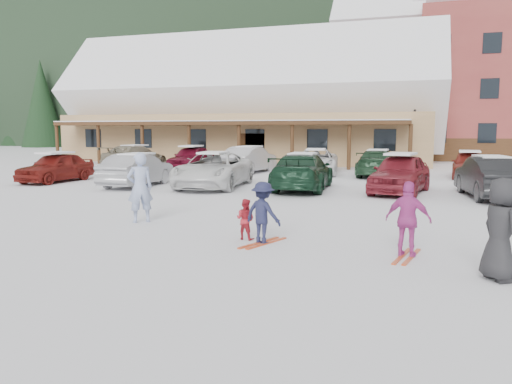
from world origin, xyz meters
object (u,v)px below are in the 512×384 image
(child_navy, at_px, (263,213))
(parked_car_1, at_px, (137,170))
(day_lodge, at_px, (248,111))
(parked_car_3, at_px, (303,172))
(parked_car_11, at_px, (377,163))
(toddler_red, at_px, (245,219))
(parked_car_4, at_px, (400,173))
(parked_car_5, at_px, (490,177))
(lamp_post, at_px, (415,112))
(parked_car_7, at_px, (135,157))
(child_magenta, at_px, (408,220))
(parked_car_10, at_px, (316,162))
(adult_skier, at_px, (140,188))
(parked_car_12, at_px, (469,165))
(parked_car_0, at_px, (56,167))
(parked_car_2, at_px, (213,170))
(parked_car_8, at_px, (191,158))
(bystander_dark, at_px, (501,229))
(parked_car_9, at_px, (250,160))

(child_navy, height_order, parked_car_1, parked_car_1)
(day_lodge, xyz_separation_m, parked_car_3, (8.50, -18.12, -3.19))
(parked_car_3, xyz_separation_m, parked_car_11, (2.51, 7.06, -0.05))
(toddler_red, height_order, parked_car_4, parked_car_4)
(child_navy, height_order, parked_car_5, parked_car_5)
(lamp_post, distance_m, parked_car_11, 8.76)
(child_navy, bearing_deg, parked_car_3, -62.08)
(parked_car_7, bearing_deg, child_magenta, 136.55)
(toddler_red, bearing_deg, parked_car_10, -74.07)
(adult_skier, relative_size, parked_car_7, 0.36)
(lamp_post, distance_m, parked_car_12, 8.60)
(parked_car_12, bearing_deg, parked_car_4, -109.71)
(parked_car_7, relative_size, parked_car_12, 1.27)
(lamp_post, relative_size, child_magenta, 4.33)
(child_navy, bearing_deg, lamp_post, -76.34)
(toddler_red, height_order, parked_car_11, parked_car_11)
(day_lodge, xyz_separation_m, toddler_red, (9.28, -27.69, -3.48))
(parked_car_0, xyz_separation_m, parked_car_12, (18.91, 8.00, -0.01))
(adult_skier, xyz_separation_m, parked_car_1, (-4.62, 7.53, -0.23))
(parked_car_10, bearing_deg, parked_car_0, -152.26)
(parked_car_2, relative_size, parked_car_5, 1.18)
(day_lodge, height_order, parked_car_12, day_lodge)
(parked_car_8, bearing_deg, parked_car_4, -32.52)
(parked_car_5, distance_m, parked_car_8, 17.73)
(parked_car_0, height_order, parked_car_4, parked_car_4)
(parked_car_10, distance_m, parked_car_11, 3.36)
(parked_car_4, xyz_separation_m, parked_car_7, (-16.23, 7.23, -0.02))
(child_magenta, relative_size, parked_car_0, 0.36)
(toddler_red, bearing_deg, bystander_dark, 172.16)
(parked_car_2, relative_size, parked_car_9, 1.18)
(toddler_red, relative_size, parked_car_5, 0.20)
(toddler_red, distance_m, parked_car_7, 21.48)
(parked_car_4, relative_size, parked_car_9, 0.99)
(toddler_red, bearing_deg, parked_car_0, -25.34)
(parked_car_4, distance_m, parked_car_10, 8.48)
(parked_car_5, height_order, parked_car_8, parked_car_5)
(day_lodge, distance_m, toddler_red, 29.41)
(parked_car_1, bearing_deg, toddler_red, 130.93)
(parked_car_5, bearing_deg, parked_car_3, -10.51)
(parked_car_5, xyz_separation_m, parked_car_8, (-15.73, 8.19, -0.02))
(child_navy, xyz_separation_m, parked_car_10, (-2.13, 17.10, 0.02))
(adult_skier, bearing_deg, parked_car_11, -149.52)
(adult_skier, height_order, parked_car_3, adult_skier)
(parked_car_2, distance_m, parked_car_11, 9.70)
(adult_skier, height_order, parked_car_2, adult_skier)
(parked_car_8, relative_size, parked_car_11, 0.90)
(parked_car_9, bearing_deg, adult_skier, 104.13)
(parked_car_1, bearing_deg, parked_car_7, -59.96)
(parked_car_0, bearing_deg, toddler_red, -33.52)
(adult_skier, xyz_separation_m, parked_car_4, (6.45, 8.63, -0.17))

